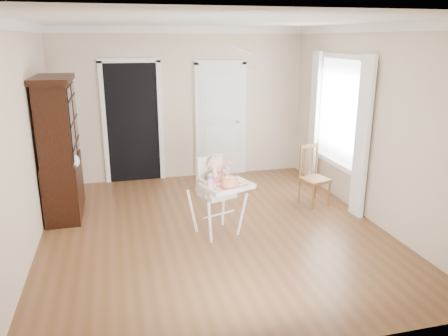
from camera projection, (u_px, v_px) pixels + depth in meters
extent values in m
plane|color=brown|center=(214.00, 230.00, 5.93)|extent=(5.00, 5.00, 0.00)
plane|color=white|center=(212.00, 21.00, 5.15)|extent=(5.00, 5.00, 0.00)
plane|color=beige|center=(183.00, 105.00, 7.86)|extent=(4.50, 0.00, 4.50)
plane|color=beige|center=(22.00, 143.00, 5.01)|extent=(0.00, 5.00, 5.00)
plane|color=beige|center=(371.00, 125.00, 6.06)|extent=(0.00, 5.00, 5.00)
cube|color=black|center=(133.00, 124.00, 7.72)|extent=(0.90, 0.03, 2.10)
cube|color=white|center=(104.00, 125.00, 7.61)|extent=(0.08, 0.05, 2.18)
cube|color=white|center=(161.00, 122.00, 7.83)|extent=(0.08, 0.05, 2.18)
cube|color=white|center=(129.00, 60.00, 7.41)|extent=(1.06, 0.05, 0.08)
cube|color=white|center=(221.00, 121.00, 8.10)|extent=(0.80, 0.05, 2.05)
cube|color=white|center=(197.00, 122.00, 8.00)|extent=(0.08, 0.05, 2.13)
cube|color=white|center=(243.00, 120.00, 8.20)|extent=(0.08, 0.05, 2.13)
sphere|color=gold|center=(238.00, 122.00, 8.14)|extent=(0.06, 0.06, 0.06)
cube|color=white|center=(341.00, 112.00, 6.79)|extent=(0.02, 1.20, 1.60)
cube|color=white|center=(344.00, 56.00, 6.54)|extent=(0.06, 1.36, 0.08)
cube|color=white|center=(362.00, 139.00, 6.12)|extent=(0.08, 0.28, 2.30)
cube|color=white|center=(314.00, 119.00, 7.57)|extent=(0.08, 0.28, 2.30)
cylinder|color=white|center=(210.00, 223.00, 5.45)|extent=(0.10, 0.15, 0.61)
cylinder|color=white|center=(242.00, 215.00, 5.71)|extent=(0.15, 0.10, 0.61)
cylinder|color=white|center=(192.00, 212.00, 5.81)|extent=(0.15, 0.10, 0.61)
cylinder|color=white|center=(223.00, 204.00, 6.07)|extent=(0.10, 0.15, 0.61)
cylinder|color=white|center=(219.00, 214.00, 5.72)|extent=(0.45, 0.18, 0.02)
cube|color=beige|center=(217.00, 193.00, 5.68)|extent=(0.49, 0.48, 0.08)
cube|color=beige|center=(204.00, 187.00, 5.54)|extent=(0.15, 0.34, 0.18)
cube|color=beige|center=(229.00, 182.00, 5.75)|extent=(0.15, 0.34, 0.18)
cube|color=beige|center=(210.00, 172.00, 5.75)|extent=(0.39, 0.19, 0.45)
cube|color=white|center=(227.00, 187.00, 5.44)|extent=(0.68, 0.57, 0.03)
cube|color=white|center=(236.00, 190.00, 5.27)|extent=(0.55, 0.22, 0.04)
ellipsoid|color=beige|center=(216.00, 181.00, 5.66)|extent=(0.28, 0.26, 0.29)
sphere|color=beige|center=(215.00, 164.00, 5.59)|extent=(0.26, 0.26, 0.20)
sphere|color=red|center=(218.00, 178.00, 5.59)|extent=(0.15, 0.15, 0.15)
sphere|color=red|center=(217.00, 169.00, 5.52)|extent=(0.08, 0.08, 0.08)
sphere|color=red|center=(229.00, 164.00, 5.61)|extent=(0.07, 0.07, 0.07)
cylinder|color=silver|center=(230.00, 186.00, 5.40)|extent=(0.26, 0.26, 0.01)
cylinder|color=red|center=(230.00, 182.00, 5.39)|extent=(0.20, 0.20, 0.11)
cylinder|color=#F2E08C|center=(232.00, 178.00, 5.37)|extent=(0.09, 0.09, 0.02)
cylinder|color=#F998CF|center=(210.00, 183.00, 5.39)|extent=(0.06, 0.06, 0.10)
cylinder|color=#8362AB|center=(210.00, 178.00, 5.37)|extent=(0.07, 0.07, 0.03)
cone|color=#8362AB|center=(210.00, 175.00, 5.37)|extent=(0.02, 0.02, 0.04)
cube|color=black|center=(64.00, 187.00, 6.37)|extent=(0.46, 1.12, 0.84)
cube|color=black|center=(57.00, 121.00, 6.09)|extent=(0.43, 1.12, 1.12)
cube|color=black|center=(72.00, 124.00, 5.89)|extent=(0.02, 0.48, 0.98)
cube|color=black|center=(75.00, 117.00, 6.41)|extent=(0.02, 0.48, 0.98)
cube|color=black|center=(52.00, 79.00, 5.93)|extent=(0.50, 1.19, 0.07)
ellipsoid|color=white|center=(73.00, 161.00, 5.98)|extent=(0.19, 0.15, 0.20)
cube|color=brown|center=(315.00, 180.00, 6.74)|extent=(0.47, 0.47, 0.05)
cylinder|color=brown|center=(313.00, 197.00, 6.58)|extent=(0.03, 0.03, 0.41)
cylinder|color=brown|center=(329.00, 193.00, 6.74)|extent=(0.03, 0.03, 0.41)
cylinder|color=brown|center=(299.00, 191.00, 6.86)|extent=(0.03, 0.03, 0.41)
cylinder|color=brown|center=(315.00, 187.00, 7.01)|extent=(0.03, 0.03, 0.41)
cylinder|color=brown|center=(300.00, 162.00, 6.73)|extent=(0.03, 0.03, 0.52)
cylinder|color=brown|center=(317.00, 159.00, 6.88)|extent=(0.03, 0.03, 0.52)
cube|color=brown|center=(309.00, 146.00, 6.74)|extent=(0.34, 0.13, 0.05)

